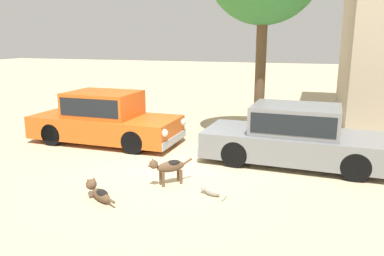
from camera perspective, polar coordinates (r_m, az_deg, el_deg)
name	(u,v)px	position (r m, az deg, el deg)	size (l,w,h in m)	color
ground_plane	(169,165)	(9.20, -3.42, -5.51)	(80.00, 80.00, 0.00)	tan
parked_sedan_nearest	(105,118)	(11.25, -12.92, 1.50)	(4.40, 1.80, 1.48)	#D15619
parked_sedan_second	(296,135)	(9.44, 15.31, -1.04)	(4.59, 1.95, 1.42)	slate
stray_dog_spotted	(98,192)	(7.44, -13.85, -9.30)	(0.92, 0.59, 0.36)	brown
stray_dog_tan	(168,166)	(7.87, -3.55, -5.77)	(0.77, 0.77, 0.61)	brown
stray_cat	(211,192)	(7.45, 2.87, -9.51)	(0.54, 0.33, 0.16)	gray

